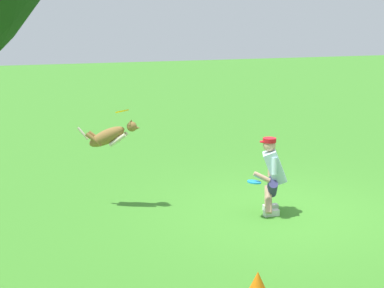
# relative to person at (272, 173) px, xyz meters

# --- Properties ---
(ground_plane) EXTENTS (60.00, 60.00, 0.00)m
(ground_plane) POSITION_rel_person_xyz_m (-0.21, 0.17, -0.70)
(ground_plane) COLOR #3C8428
(person) EXTENTS (0.69, 0.65, 1.29)m
(person) POSITION_rel_person_xyz_m (0.00, 0.00, 0.00)
(person) COLOR silver
(person) RESTS_ON ground_plane
(dog) EXTENTS (1.02, 0.54, 0.55)m
(dog) POSITION_rel_person_xyz_m (2.48, -1.20, 0.56)
(dog) COLOR olive
(frisbee_flying) EXTENTS (0.29, 0.30, 0.09)m
(frisbee_flying) POSITION_rel_person_xyz_m (2.27, -1.13, 0.98)
(frisbee_flying) COLOR yellow
(frisbee_held) EXTENTS (0.32, 0.32, 0.05)m
(frisbee_held) POSITION_rel_person_xyz_m (0.37, 0.10, -0.09)
(frisbee_held) COLOR #1A94DD
(frisbee_held) RESTS_ON person
(training_cone) EXTENTS (0.31, 0.31, 0.34)m
(training_cone) POSITION_rel_person_xyz_m (1.46, 2.63, -0.53)
(training_cone) COLOR orange
(training_cone) RESTS_ON ground_plane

